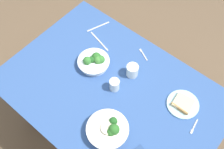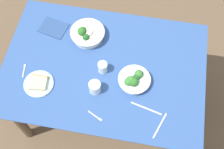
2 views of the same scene
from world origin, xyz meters
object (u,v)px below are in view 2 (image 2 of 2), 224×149
at_px(table_knife_right, 146,108).
at_px(broccoli_bowl_far, 134,80).
at_px(water_glass_center, 103,67).
at_px(fork_by_near_bowl, 96,116).
at_px(table_knife_left, 160,126).
at_px(napkin_folded_upper, 54,28).
at_px(water_glass_side, 95,87).
at_px(fork_by_far_bowl, 24,70).
at_px(bread_side_plate, 39,83).
at_px(broccoli_bowl_near, 87,34).

bearing_deg(table_knife_right, broccoli_bowl_far, 135.50).
bearing_deg(water_glass_center, fork_by_near_bowl, 93.03).
relative_size(table_knife_left, napkin_folded_upper, 0.96).
xyz_separation_m(water_glass_side, fork_by_far_bowl, (0.53, -0.06, -0.04)).
bearing_deg(fork_by_far_bowl, table_knife_right, -107.17).
height_order(bread_side_plate, table_knife_left, bread_side_plate).
bearing_deg(water_glass_side, fork_by_far_bowl, -6.63).
relative_size(broccoli_bowl_near, napkin_folded_upper, 1.28).
bearing_deg(table_knife_right, table_knife_left, -31.63).
xyz_separation_m(bread_side_plate, fork_by_near_bowl, (-0.43, 0.16, -0.01)).
bearing_deg(broccoli_bowl_near, table_knife_right, 135.84).
bearing_deg(fork_by_far_bowl, broccoli_bowl_near, -55.19).
height_order(fork_by_near_bowl, napkin_folded_upper, napkin_folded_upper).
height_order(table_knife_left, table_knife_right, same).
bearing_deg(fork_by_near_bowl, table_knife_left, 28.29).
height_order(bread_side_plate, water_glass_center, water_glass_center).
xyz_separation_m(broccoli_bowl_far, fork_by_far_bowl, (0.78, 0.04, -0.03)).
distance_m(water_glass_side, table_knife_right, 0.37).
height_order(broccoli_bowl_far, napkin_folded_upper, broccoli_bowl_far).
relative_size(broccoli_bowl_near, fork_by_near_bowl, 2.51).
relative_size(water_glass_side, fork_by_near_bowl, 0.89).
relative_size(fork_by_near_bowl, table_knife_right, 0.47).
height_order(fork_by_near_bowl, table_knife_left, same).
xyz_separation_m(broccoli_bowl_far, napkin_folded_upper, (0.67, -0.35, -0.03)).
relative_size(water_glass_center, water_glass_side, 0.95).
bearing_deg(bread_side_plate, broccoli_bowl_far, -168.66).
relative_size(fork_by_far_bowl, fork_by_near_bowl, 1.04).
distance_m(water_glass_center, napkin_folded_upper, 0.53).
height_order(bread_side_plate, water_glass_side, water_glass_side).
xyz_separation_m(fork_by_far_bowl, table_knife_left, (-0.99, 0.23, -0.00)).
xyz_separation_m(broccoli_bowl_near, bread_side_plate, (0.24, 0.44, -0.03)).
distance_m(broccoli_bowl_far, fork_by_near_bowl, 0.36).
bearing_deg(bread_side_plate, water_glass_side, -176.50).
bearing_deg(water_glass_center, broccoli_bowl_near, -56.67).
distance_m(fork_by_near_bowl, table_knife_left, 0.42).
distance_m(broccoli_bowl_near, napkin_folded_upper, 0.28).
xyz_separation_m(broccoli_bowl_near, water_glass_side, (-0.15, 0.42, 0.01)).
bearing_deg(table_knife_left, broccoli_bowl_far, -122.28).
distance_m(broccoli_bowl_near, fork_by_far_bowl, 0.52).
bearing_deg(table_knife_left, fork_by_near_bowl, -68.05).
xyz_separation_m(water_glass_side, fork_by_near_bowl, (-0.04, 0.18, -0.04)).
relative_size(table_knife_left, table_knife_right, 0.89).
bearing_deg(water_glass_center, table_knife_right, 145.31).
xyz_separation_m(fork_by_far_bowl, fork_by_near_bowl, (-0.57, 0.25, 0.00)).
height_order(water_glass_center, table_knife_left, water_glass_center).
relative_size(fork_by_near_bowl, napkin_folded_upper, 0.51).
distance_m(table_knife_left, napkin_folded_upper, 1.08).
height_order(water_glass_side, table_knife_right, water_glass_side).
height_order(broccoli_bowl_far, water_glass_side, broccoli_bowl_far).
xyz_separation_m(broccoli_bowl_near, fork_by_far_bowl, (0.38, 0.36, -0.04)).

